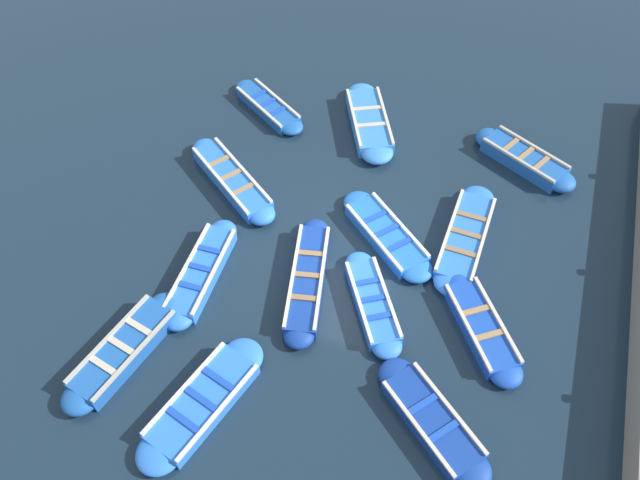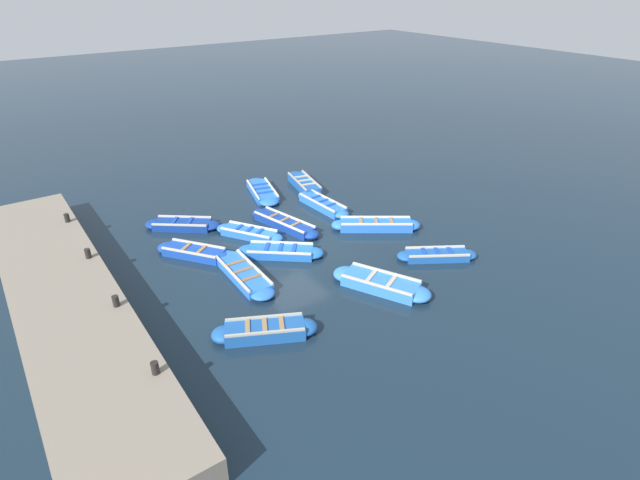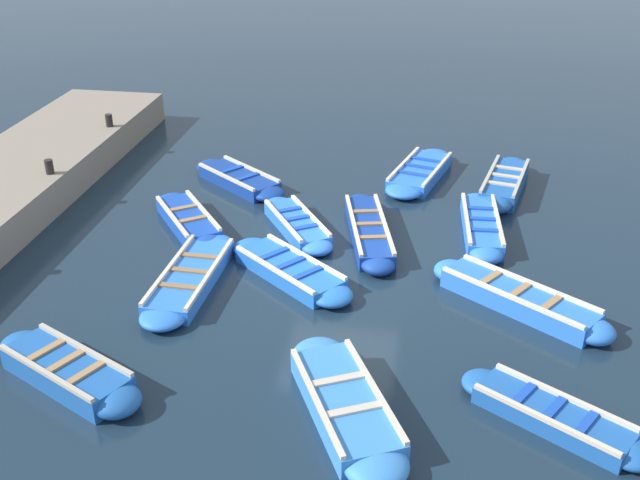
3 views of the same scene
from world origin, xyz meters
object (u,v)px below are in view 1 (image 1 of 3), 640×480
Objects in this scene: boat_near_quay at (232,180)px; boat_tucked at (369,122)px; boat_mid_row at (386,235)px; boat_alongside at (372,302)px; boat_inner_gap at (432,421)px; boat_far_corner at (268,106)px; boat_drifting at (524,159)px; boat_bow_out at (203,403)px; boat_end_of_row at (308,279)px; boat_broadside at (481,326)px; boat_outer_right at (202,272)px; boat_outer_left at (124,351)px; boat_stern_in at (465,237)px.

boat_tucked is at bearing -128.61° from boat_near_quay.
boat_mid_row is 1.06× the size of boat_alongside.
boat_inner_gap reaches higher than boat_far_corner.
boat_alongside is 0.98× the size of boat_far_corner.
boat_drifting reaches higher than boat_alongside.
boat_end_of_row reaches higher than boat_bow_out.
boat_end_of_row reaches higher than boat_mid_row.
boat_broadside is 1.02× the size of boat_alongside.
boat_drifting is 0.93× the size of boat_outer_right.
boat_far_corner is 6.43m from boat_outer_right.
boat_bow_out reaches higher than boat_alongside.
boat_tucked is (-2.90, -9.22, -0.01)m from boat_outer_left.
boat_bow_out is 4.47m from boat_alongside.
boat_outer_left is 2.24m from boat_bow_out.
boat_end_of_row is (-3.13, 2.43, -0.02)m from boat_near_quay.
boat_outer_left is at bearing 32.71° from boat_alongside.
boat_near_quay is 0.92× the size of boat_stern_in.
boat_drifting is 1.08× the size of boat_far_corner.
boat_outer_right is (3.92, 2.67, 0.02)m from boat_mid_row.
boat_alongside is (2.67, 6.05, -0.05)m from boat_drifting.
boat_stern_in is 0.99× the size of boat_end_of_row.
boat_inner_gap is (-6.82, -0.74, -0.04)m from boat_outer_left.
boat_far_corner is (5.08, -5.81, -0.01)m from boat_alongside.
boat_tucked is (1.67, -4.01, 0.04)m from boat_mid_row.
boat_tucked reaches higher than boat_far_corner.
boat_mid_row is (2.93, 3.94, -0.05)m from boat_drifting.
boat_stern_in is at bearing -124.44° from boat_bow_out.
boat_mid_row is 0.86× the size of boat_tucked.
boat_mid_row is (-4.57, -5.20, -0.05)m from boat_outer_left.
boat_outer_left reaches higher than boat_tucked.
boat_far_corner is at bearing -59.12° from boat_end_of_row.
boat_drifting reaches higher than boat_tucked.
boat_bow_out is at bearing 116.69° from boat_outer_right.
boat_alongside is (-4.79, 2.53, -0.04)m from boat_near_quay.
boat_outer_left is at bearing 91.61° from boat_far_corner.
boat_outer_right reaches higher than boat_end_of_row.
boat_bow_out is at bearing 109.25° from boat_near_quay.
boat_drifting and boat_outer_left have the same top height.
boat_outer_right is at bearing -104.37° from boat_outer_left.
boat_broadside is 6.76m from boat_outer_right.
boat_mid_row is at bearing -112.75° from boat_bow_out.
boat_near_quay is 1.16× the size of boat_inner_gap.
boat_stern_in is at bearing -150.84° from boat_outer_right.
boat_end_of_row reaches higher than boat_inner_gap.
boat_near_quay is at bearing -27.83° from boat_alongside.
boat_inner_gap reaches higher than boat_mid_row.
boat_bow_out is 1.24× the size of boat_alongside.
boat_bow_out is 6.50m from boat_near_quay.
boat_broadside is at bearing -175.38° from boat_alongside.
boat_stern_in reaches higher than boat_far_corner.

